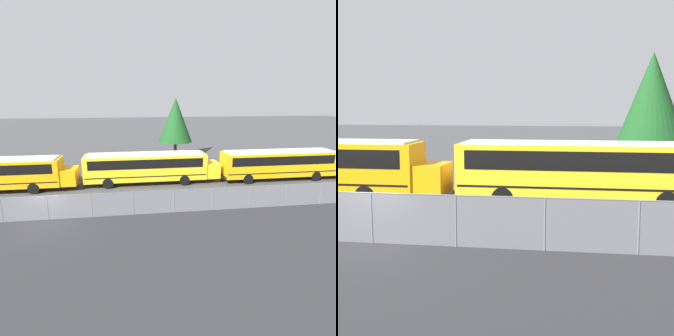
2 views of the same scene
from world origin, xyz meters
TOP-DOWN VIEW (x-y plane):
  - ground_plane at (0.00, 0.00)m, footprint 200.00×200.00m
  - road_strip at (0.00, -6.00)m, footprint 131.79×12.00m
  - fence at (-0.00, -0.00)m, footprint 97.86×0.07m
  - school_bus_3 at (7.76, 7.34)m, footprint 13.67×2.49m
  - school_bus_4 at (21.76, 6.85)m, footprint 13.67×2.49m
  - tree_0 at (12.32, 18.72)m, footprint 4.76×4.76m

SIDE VIEW (x-z plane):
  - ground_plane at x=0.00m, z-range 0.00..0.00m
  - road_strip at x=0.00m, z-range 0.00..0.01m
  - fence at x=0.00m, z-range 0.02..1.85m
  - school_bus_3 at x=7.76m, z-range 0.31..3.44m
  - school_bus_4 at x=21.76m, z-range 0.31..3.44m
  - tree_0 at x=12.32m, z-range 1.17..9.73m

